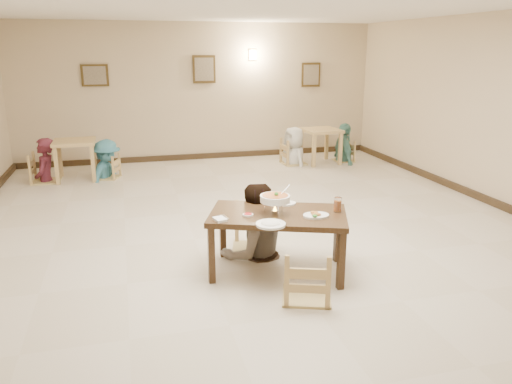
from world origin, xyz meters
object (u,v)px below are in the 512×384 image
object	(u,v)px
bg_table_right	(321,135)
main_diner	(254,184)
chair_near	(308,251)
bg_chair_rl	(294,140)
bg_diner_c	(294,127)
chair_far	(253,209)
bg_chair_lr	(106,156)
bg_table_left	(75,147)
bg_chair_rr	(344,142)
curry_warmer	(275,199)
bg_diner_b	(105,140)
bg_diner_a	(41,138)
drink_glass	(338,205)
bg_diner_d	(345,123)
bg_chair_ll	(43,155)
main_table	(278,220)

from	to	relation	value
bg_table_right	main_diner	bearing A→B (deg)	-120.77
chair_near	bg_chair_rl	world-z (taller)	bg_chair_rl
chair_near	bg_diner_c	size ratio (longest dim) A/B	0.63
chair_far	bg_chair_lr	distance (m)	4.60
bg_table_left	chair_far	bearing A→B (deg)	-60.80
main_diner	bg_chair_rl	distance (m)	5.08
bg_table_left	bg_diner_c	world-z (taller)	bg_diner_c
bg_chair_rl	bg_chair_rr	xyz separation A→B (m)	(1.18, -0.02, -0.09)
curry_warmer	bg_chair_rr	distance (m)	6.08
chair_far	bg_diner_c	distance (m)	4.96
main_diner	bg_diner_b	xyz separation A→B (m)	(-1.82, 4.34, -0.14)
chair_near	bg_chair_rr	size ratio (longest dim) A/B	1.18
curry_warmer	bg_diner_b	world-z (taller)	bg_diner_b
bg_diner_c	bg_chair_rr	bearing A→B (deg)	77.26
bg_table_right	bg_diner_a	distance (m)	5.64
main_diner	bg_table_left	distance (m)	5.01
bg_chair_rr	bg_diner_b	bearing A→B (deg)	-84.41
main_diner	bg_diner_c	xyz separation A→B (m)	(2.11, 4.60, -0.08)
bg_chair_rl	bg_diner_a	distance (m)	5.06
bg_diner_b	bg_chair_rl	bearing A→B (deg)	-58.88
bg_chair_rr	curry_warmer	bearing A→B (deg)	-28.97
chair_far	chair_near	distance (m)	1.36
bg_chair_rr	drink_glass	bearing A→B (deg)	-22.61
curry_warmer	bg_table_left	distance (m)	5.55
bg_table_right	bg_diner_c	size ratio (longest dim) A/B	0.50
main_diner	bg_diner_b	size ratio (longest dim) A/B	1.18
bg_diner_a	bg_diner_d	bearing A→B (deg)	99.35
chair_far	bg_chair_ll	world-z (taller)	chair_far
main_table	bg_chair_ll	distance (m)	5.79
chair_near	bg_table_right	size ratio (longest dim) A/B	1.25
main_table	bg_diner_c	xyz separation A→B (m)	(1.98, 5.16, 0.20)
bg_chair_ll	bg_diner_b	size ratio (longest dim) A/B	0.69
chair_far	main_diner	xyz separation A→B (m)	(-0.01, -0.12, 0.36)
bg_diner_d	main_table	bearing A→B (deg)	153.51
drink_glass	chair_far	bearing A→B (deg)	133.87
bg_chair_lr	bg_diner_c	bearing A→B (deg)	114.13
chair_near	bg_chair_lr	bearing A→B (deg)	-50.07
bg_chair_rl	bg_diner_a	size ratio (longest dim) A/B	0.62
bg_diner_a	bg_diner_b	bearing A→B (deg)	96.49
chair_near	bg_chair_ll	xyz separation A→B (m)	(-3.17, 5.58, 0.01)
chair_far	bg_diner_b	bearing A→B (deg)	128.81
bg_diner_a	main_table	bearing A→B (deg)	39.23
main_table	bg_table_left	xyz separation A→B (m)	(-2.51, 4.96, 0.01)
main_table	main_diner	size ratio (longest dim) A/B	0.94
bg_table_left	bg_diner_b	world-z (taller)	bg_diner_b
drink_glass	main_diner	bearing A→B (deg)	139.00
chair_near	main_diner	distance (m)	1.30
curry_warmer	bg_chair_rl	world-z (taller)	bg_chair_rl
bg_table_right	chair_far	bearing A→B (deg)	-121.30
bg_diner_c	bg_diner_d	bearing A→B (deg)	77.26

